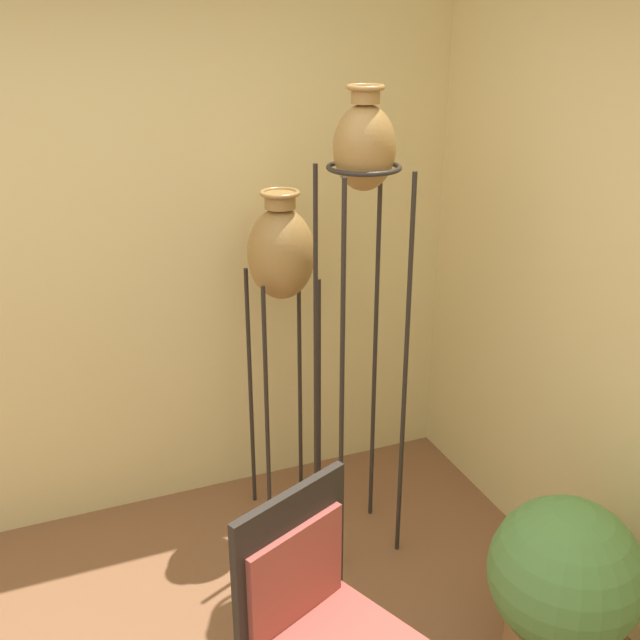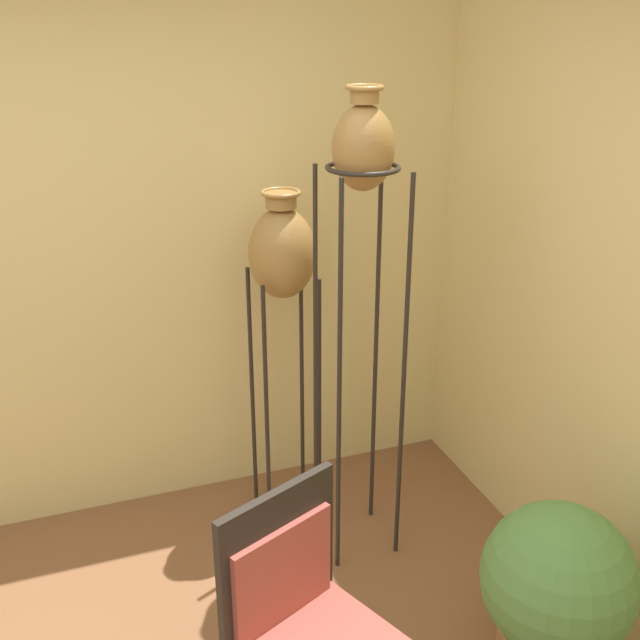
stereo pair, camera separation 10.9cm
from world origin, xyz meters
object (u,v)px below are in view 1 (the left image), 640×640
at_px(vase_stand_medium, 281,259).
at_px(chair, 321,623).
at_px(vase_stand_tall, 364,174).
at_px(potted_plant, 563,588).

bearing_deg(vase_stand_medium, chair, -104.55).
bearing_deg(chair, vase_stand_medium, 51.66).
relative_size(vase_stand_tall, potted_plant, 2.75).
xyz_separation_m(vase_stand_medium, chair, (-0.35, -1.34, -0.75)).
distance_m(vase_stand_medium, chair, 1.58).
xyz_separation_m(chair, potted_plant, (0.94, -0.02, -0.16)).
bearing_deg(potted_plant, vase_stand_tall, 109.33).
bearing_deg(potted_plant, chair, 178.80).
xyz_separation_m(vase_stand_tall, chair, (-0.58, -0.99, -1.18)).
height_order(vase_stand_tall, potted_plant, vase_stand_tall).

